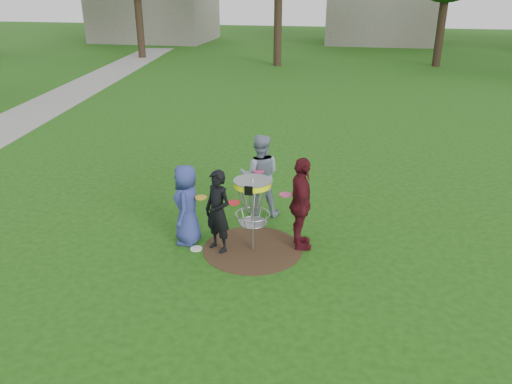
% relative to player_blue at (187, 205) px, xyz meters
% --- Properties ---
extents(ground, '(100.00, 100.00, 0.00)m').
position_rel_player_blue_xyz_m(ground, '(1.23, -0.05, -0.75)').
color(ground, '#19470F').
rests_on(ground, ground).
extents(dirt_patch, '(1.80, 1.80, 0.01)m').
position_rel_player_blue_xyz_m(dirt_patch, '(1.23, -0.05, -0.75)').
color(dirt_patch, '#47331E').
rests_on(dirt_patch, ground).
extents(concrete_path, '(7.75, 39.92, 0.02)m').
position_rel_player_blue_xyz_m(concrete_path, '(-8.77, 7.95, -0.74)').
color(concrete_path, '#9E9E99').
rests_on(concrete_path, ground).
extents(player_blue, '(0.58, 0.80, 1.51)m').
position_rel_player_blue_xyz_m(player_blue, '(0.00, 0.00, 0.00)').
color(player_blue, navy).
rests_on(player_blue, ground).
extents(player_black, '(0.66, 0.59, 1.51)m').
position_rel_player_blue_xyz_m(player_black, '(0.63, -0.18, 0.00)').
color(player_black, black).
rests_on(player_black, ground).
extents(player_grey, '(0.92, 0.77, 1.71)m').
position_rel_player_blue_xyz_m(player_grey, '(1.07, 1.45, 0.10)').
color(player_grey, gray).
rests_on(player_grey, ground).
extents(player_maroon, '(0.62, 1.07, 1.71)m').
position_rel_player_blue_xyz_m(player_maroon, '(2.04, 0.21, 0.10)').
color(player_maroon, '#4F121A').
rests_on(player_maroon, ground).
extents(disc_on_grass, '(0.22, 0.22, 0.02)m').
position_rel_player_blue_xyz_m(disc_on_grass, '(0.22, -0.25, -0.74)').
color(disc_on_grass, white).
rests_on(disc_on_grass, ground).
extents(disc_golf_basket, '(0.66, 0.67, 1.38)m').
position_rel_player_blue_xyz_m(disc_golf_basket, '(1.23, -0.05, 0.27)').
color(disc_golf_basket, '#9EA0A5').
rests_on(disc_golf_basket, ground).
extents(held_discs, '(1.72, 1.51, 0.14)m').
position_rel_player_blue_xyz_m(held_discs, '(1.01, 0.29, 0.23)').
color(held_discs, gold).
rests_on(held_discs, ground).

